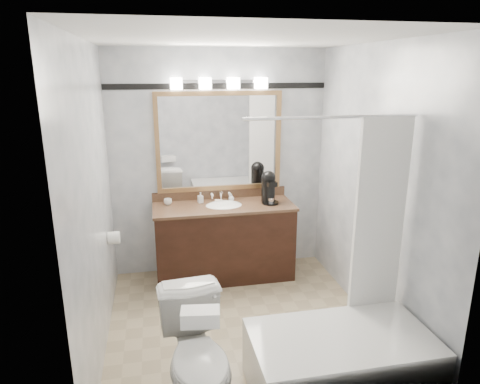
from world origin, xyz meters
name	(u,v)px	position (x,y,z in m)	size (l,w,h in m)	color
room	(243,196)	(0.00, 0.00, 1.25)	(2.42, 2.62, 2.52)	tan
vanity	(224,240)	(0.00, 1.02, 0.44)	(1.53, 0.58, 0.97)	black
mirror	(219,142)	(0.00, 1.28, 1.50)	(1.40, 0.04, 1.10)	#A87B4C
vanity_light_bar	(219,83)	(0.00, 1.23, 2.13)	(1.02, 0.14, 0.12)	silver
accent_stripe	(218,86)	(0.00, 1.29, 2.10)	(2.40, 0.01, 0.06)	black
bathtub	(342,354)	(0.55, -0.90, 0.28)	(1.30, 0.75, 1.96)	white
tp_roll	(114,238)	(-1.14, 0.66, 0.70)	(0.12, 0.12, 0.11)	white
toilet	(198,358)	(-0.49, -0.90, 0.40)	(0.45, 0.79, 0.81)	white
tissue_box	(200,317)	(-0.49, -1.12, 0.85)	(0.23, 0.13, 0.09)	white
coffee_maker	(269,186)	(0.50, 1.02, 1.03)	(0.18, 0.23, 0.35)	black
cup_left	(168,202)	(-0.60, 1.15, 0.88)	(0.09, 0.09, 0.07)	white
soap_bottle_a	(200,198)	(-0.24, 1.16, 0.91)	(0.05, 0.05, 0.12)	white
soap_bottle_b	(231,198)	(0.11, 1.15, 0.89)	(0.06, 0.06, 0.08)	white
soap_bar	(219,201)	(-0.04, 1.13, 0.86)	(0.08, 0.05, 0.03)	beige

